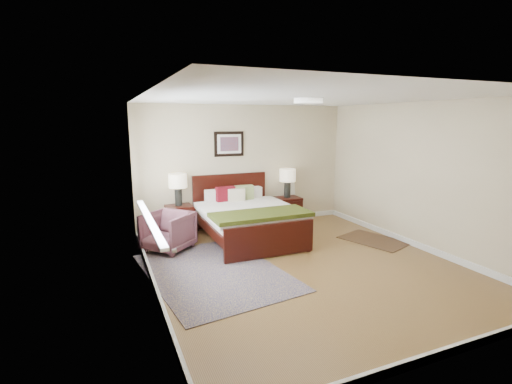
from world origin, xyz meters
The scene contains 18 objects.
floor centered at (0.00, 0.00, 0.00)m, with size 5.00×5.00×0.00m, color brown.
back_wall centered at (0.00, 2.50, 1.25)m, with size 4.50×0.04×2.50m, color #C9BB92.
front_wall centered at (0.00, -2.50, 1.25)m, with size 4.50×0.04×2.50m, color #C9BB92.
left_wall centered at (-2.25, 0.00, 1.25)m, with size 0.04×5.00×2.50m, color #C9BB92.
right_wall centered at (2.25, 0.00, 1.25)m, with size 0.04×5.00×2.50m, color #C9BB92.
ceiling centered at (0.00, 0.00, 2.50)m, with size 4.50×5.00×0.02m, color white.
window centered at (-2.20, 0.70, 1.38)m, with size 0.11×2.72×1.32m.
door centered at (-2.23, -1.75, 1.07)m, with size 0.06×1.00×2.18m.
ceil_fixture centered at (0.00, 0.00, 2.47)m, with size 0.44×0.44×0.08m.
bed centered at (-0.35, 1.50, 0.51)m, with size 1.68×2.03×1.09m.
wall_art centered at (-0.35, 2.47, 1.72)m, with size 0.62×0.05×0.50m.
nightstand_left centered at (-1.45, 2.25, 0.46)m, with size 0.49×0.44×0.58m.
nightstand_right centered at (0.89, 2.26, 0.34)m, with size 0.56×0.42×0.56m.
lamp_left centered at (-1.45, 2.27, 1.01)m, with size 0.34×0.34×0.61m.
lamp_right centered at (0.89, 2.27, 0.99)m, with size 0.34×0.34×0.61m.
armchair centered at (-1.80, 1.49, 0.33)m, with size 0.71×0.73×0.66m, color brown.
rug_persian centered at (-1.35, 0.28, 0.01)m, with size 1.78×2.51×0.01m, color #0E1146.
rug_navy centered at (1.80, 0.54, 0.01)m, with size 0.76×1.14×0.01m, color black.
Camera 1 is at (-2.77, -4.66, 2.18)m, focal length 26.00 mm.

